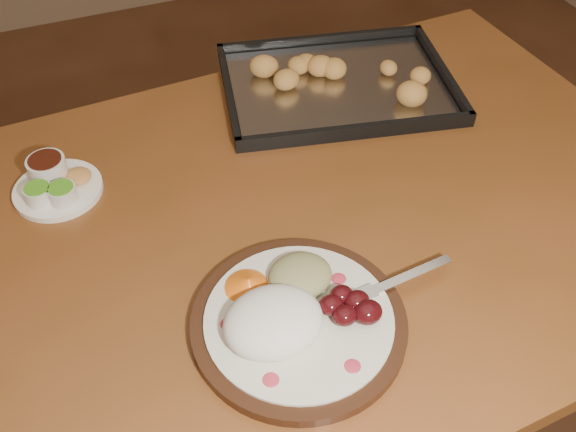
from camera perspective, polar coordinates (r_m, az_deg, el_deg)
name	(u,v)px	position (r m, az deg, el deg)	size (l,w,h in m)	color
ground	(280,337)	(1.80, -0.71, -10.72)	(4.00, 4.00, 0.00)	brown
dining_table	(257,268)	(1.10, -2.74, -4.67)	(1.55, 0.98, 0.75)	brown
dinner_plate	(293,316)	(0.89, 0.49, -8.89)	(0.40, 0.30, 0.07)	black
condiment_saucer	(54,183)	(1.15, -20.05, 2.74)	(0.15, 0.15, 0.05)	white
baking_tray	(338,83)	(1.32, 4.43, 11.69)	(0.51, 0.42, 0.05)	black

